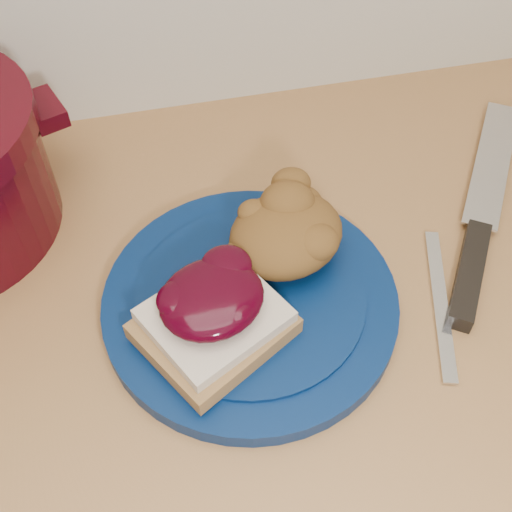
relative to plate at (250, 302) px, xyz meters
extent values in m
cube|color=beige|center=(-0.04, 0.01, -0.48)|extent=(4.00, 0.60, 0.86)
cylinder|color=#051C48|center=(0.00, 0.00, 0.00)|extent=(0.36, 0.36, 0.02)
cube|color=olive|center=(-0.04, -0.03, 0.02)|extent=(0.15, 0.14, 0.02)
cube|color=beige|center=(-0.04, -0.03, 0.04)|extent=(0.14, 0.13, 0.01)
ellipsoid|color=black|center=(-0.04, -0.03, 0.06)|extent=(0.12, 0.11, 0.03)
ellipsoid|color=brown|center=(0.04, 0.04, 0.04)|extent=(0.14, 0.13, 0.05)
cube|color=black|center=(0.21, -0.01, 0.00)|extent=(0.09, 0.12, 0.02)
cube|color=silver|center=(0.30, 0.12, 0.00)|extent=(0.14, 0.19, 0.00)
cube|color=silver|center=(0.17, -0.04, -0.01)|extent=(0.06, 0.17, 0.00)
cube|color=#37050D|center=(-0.16, 0.21, 0.08)|extent=(0.05, 0.06, 0.02)
camera|label=1|loc=(-0.07, -0.33, 0.49)|focal=45.00mm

